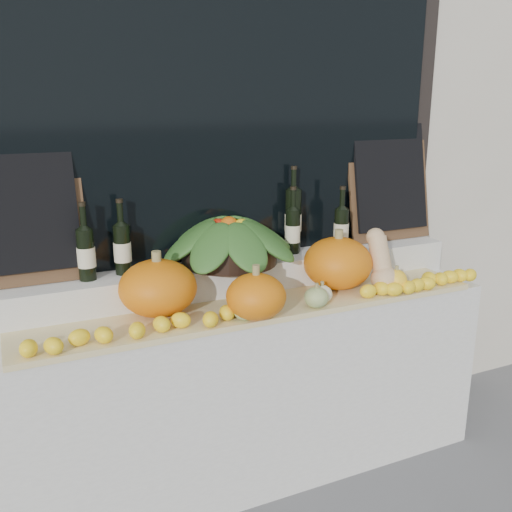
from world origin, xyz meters
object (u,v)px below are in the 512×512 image
wine_bottle_tall (293,220)px  pumpkin_left (158,288)px  butternut_squash (382,263)px  produce_bowl (229,240)px  pumpkin_right (338,263)px

wine_bottle_tall → pumpkin_left: bearing=-163.0°
butternut_squash → wine_bottle_tall: bearing=129.7°
pumpkin_left → butternut_squash: 1.06m
pumpkin_left → produce_bowl: (0.39, 0.17, 0.12)m
pumpkin_right → produce_bowl: produce_bowl is taller
pumpkin_left → pumpkin_right: bearing=-1.3°
pumpkin_right → produce_bowl: (-0.48, 0.19, 0.12)m
pumpkin_right → butternut_squash: butternut_squash is taller
pumpkin_right → wine_bottle_tall: wine_bottle_tall is taller
pumpkin_right → butternut_squash: bearing=-28.3°
pumpkin_right → wine_bottle_tall: 0.32m
produce_bowl → wine_bottle_tall: wine_bottle_tall is taller
pumpkin_left → pumpkin_right: pumpkin_right is taller
produce_bowl → wine_bottle_tall: size_ratio=1.60×
pumpkin_left → pumpkin_right: (0.87, -0.02, 0.01)m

